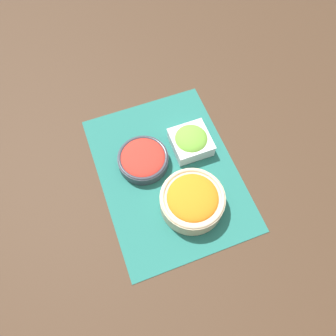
# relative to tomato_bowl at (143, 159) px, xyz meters

# --- Properties ---
(ground_plane) EXTENTS (3.00, 3.00, 0.00)m
(ground_plane) POSITION_rel_tomato_bowl_xyz_m (-0.06, -0.06, -0.03)
(ground_plane) COLOR #422D1E
(placemat) EXTENTS (0.56, 0.41, 0.00)m
(placemat) POSITION_rel_tomato_bowl_xyz_m (-0.06, -0.06, -0.03)
(placemat) COLOR #236B60
(placemat) RESTS_ON ground_plane
(tomato_bowl) EXTENTS (0.16, 0.16, 0.05)m
(tomato_bowl) POSITION_rel_tomato_bowl_xyz_m (0.00, 0.00, 0.00)
(tomato_bowl) COLOR #333842
(tomato_bowl) RESTS_ON placemat
(carrot_bowl) EXTENTS (0.19, 0.19, 0.08)m
(carrot_bowl) POSITION_rel_tomato_bowl_xyz_m (-0.18, -0.09, 0.02)
(carrot_bowl) COLOR beige
(carrot_bowl) RESTS_ON placemat
(lettuce_bowl) EXTENTS (0.12, 0.12, 0.06)m
(lettuce_bowl) POSITION_rel_tomato_bowl_xyz_m (0.00, -0.16, 0.01)
(lettuce_bowl) COLOR white
(lettuce_bowl) RESTS_ON placemat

